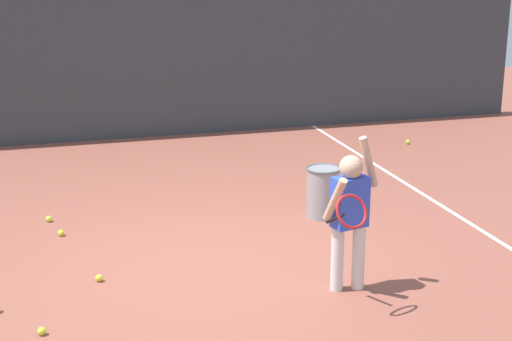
# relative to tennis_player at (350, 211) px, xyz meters

# --- Properties ---
(ground_plane) EXTENTS (20.00, 20.00, 0.00)m
(ground_plane) POSITION_rel_tennis_player_xyz_m (-1.08, 0.76, -0.73)
(ground_plane) COLOR brown
(court_line_sideline) EXTENTS (0.05, 9.00, 0.00)m
(court_line_sideline) POSITION_rel_tennis_player_xyz_m (1.92, 1.76, -0.72)
(court_line_sideline) COLOR white
(court_line_sideline) RESTS_ON ground
(back_fence_windscreen) EXTENTS (13.12, 0.08, 2.85)m
(back_fence_windscreen) POSITION_rel_tennis_player_xyz_m (-1.08, 6.10, 0.70)
(back_fence_windscreen) COLOR #383D42
(back_fence_windscreen) RESTS_ON ground
(fence_post_2) EXTENTS (0.09, 0.09, 3.00)m
(fence_post_2) POSITION_rel_tennis_player_xyz_m (-1.08, 6.16, 0.77)
(fence_post_2) COLOR slate
(fence_post_2) RESTS_ON ground
(fence_post_3) EXTENTS (0.09, 0.09, 3.00)m
(fence_post_3) POSITION_rel_tennis_player_xyz_m (2.13, 6.16, 0.77)
(fence_post_3) COLOR slate
(fence_post_3) RESTS_ON ground
(fence_post_4) EXTENTS (0.09, 0.09, 3.00)m
(fence_post_4) POSITION_rel_tennis_player_xyz_m (5.33, 6.16, 0.77)
(fence_post_4) COLOR slate
(fence_post_4) RESTS_ON ground
(tennis_player) EXTENTS (0.63, 0.68, 1.35)m
(tennis_player) POSITION_rel_tennis_player_xyz_m (0.00, 0.00, 0.00)
(tennis_player) COLOR silver
(tennis_player) RESTS_ON ground
(ball_hopper) EXTENTS (0.38, 0.38, 0.56)m
(ball_hopper) POSITION_rel_tennis_player_xyz_m (0.48, 1.84, -0.44)
(ball_hopper) COLOR gray
(ball_hopper) RESTS_ON ground
(tennis_ball_1) EXTENTS (0.07, 0.07, 0.07)m
(tennis_ball_1) POSITION_rel_tennis_player_xyz_m (2.87, 4.51, -0.69)
(tennis_ball_1) COLOR #CCE033
(tennis_ball_1) RESTS_ON ground
(tennis_ball_4) EXTENTS (0.07, 0.07, 0.07)m
(tennis_ball_4) POSITION_rel_tennis_player_xyz_m (-2.05, 0.78, -0.69)
(tennis_ball_4) COLOR #CCE033
(tennis_ball_4) RESTS_ON ground
(tennis_ball_5) EXTENTS (0.07, 0.07, 0.07)m
(tennis_ball_5) POSITION_rel_tennis_player_xyz_m (-2.57, -0.10, -0.69)
(tennis_ball_5) COLOR #CCE033
(tennis_ball_5) RESTS_ON ground
(tennis_ball_6) EXTENTS (0.07, 0.07, 0.07)m
(tennis_ball_6) POSITION_rel_tennis_player_xyz_m (-2.43, 2.51, -0.69)
(tennis_ball_6) COLOR #CCE033
(tennis_ball_6) RESTS_ON ground
(tennis_ball_8) EXTENTS (0.07, 0.07, 0.07)m
(tennis_ball_8) POSITION_rel_tennis_player_xyz_m (-2.32, 2.04, -0.69)
(tennis_ball_8) COLOR #CCE033
(tennis_ball_8) RESTS_ON ground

